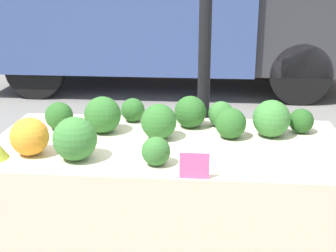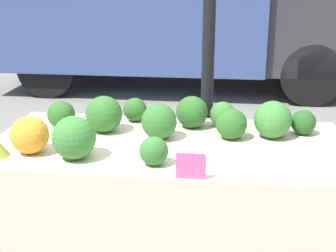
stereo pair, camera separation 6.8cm
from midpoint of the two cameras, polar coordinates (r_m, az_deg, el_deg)
name	(u,v)px [view 1 (the left image)]	position (r m, az deg, el deg)	size (l,w,h in m)	color
tent_pole	(205,33)	(2.62, 3.79, 11.29)	(0.07, 0.07, 2.55)	black
market_table	(167,172)	(2.12, -1.06, -5.61)	(1.62, 0.79, 0.85)	beige
orange_cauliflower	(30,137)	(2.07, -17.43, -1.24)	(0.16, 0.16, 0.16)	orange
broccoli_head_0	(133,110)	(2.43, -5.10, 1.96)	(0.12, 0.12, 0.12)	#285B23
broccoli_head_1	(271,119)	(2.24, 11.66, 0.89)	(0.18, 0.18, 0.18)	#387533
broccoli_head_2	(301,121)	(2.33, 15.13, 0.60)	(0.12, 0.12, 0.12)	#23511E
broccoli_head_3	(231,123)	(2.19, 6.78, 0.33)	(0.15, 0.15, 0.15)	#285B23
broccoli_head_4	(190,112)	(2.33, 1.91, 1.73)	(0.16, 0.16, 0.16)	#285B23
broccoli_head_5	(59,116)	(2.37, -13.94, 1.20)	(0.14, 0.14, 0.14)	#285B23
broccoli_head_6	(75,139)	(1.96, -12.24, -1.54)	(0.18, 0.18, 0.18)	#387533
broccoli_head_7	(156,151)	(1.88, -2.51, -3.10)	(0.12, 0.12, 0.12)	#336B2D
broccoli_head_8	(103,115)	(2.27, -8.82, 1.35)	(0.18, 0.18, 0.18)	#2D6628
broccoli_head_9	(221,114)	(2.35, 5.66, 1.45)	(0.13, 0.13, 0.13)	#336B2D
broccoli_head_10	(159,122)	(2.16, -2.03, 0.53)	(0.17, 0.17, 0.17)	#2D6628
price_sign	(194,166)	(1.76, 2.13, -4.90)	(0.11, 0.01, 0.10)	#F45B9E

